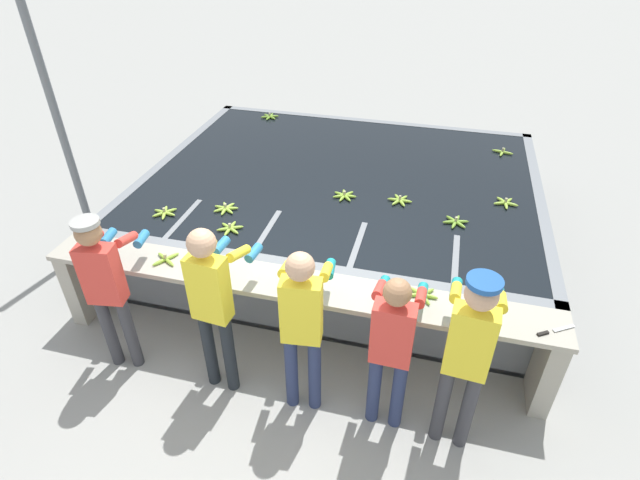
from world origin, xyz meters
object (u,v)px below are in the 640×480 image
worker_1 (213,297)px  banana_bunch_floating_0 (400,200)px  banana_bunch_floating_6 (165,213)px  knife_1 (550,332)px  banana_bunch_floating_5 (456,222)px  banana_bunch_floating_2 (230,228)px  worker_2 (302,319)px  worker_0 (106,281)px  banana_bunch_floating_3 (270,117)px  banana_bunch_floating_4 (344,196)px  banana_bunch_floating_8 (503,152)px  banana_bunch_floating_1 (226,208)px  banana_bunch_floating_7 (505,203)px  banana_bunch_ledge_0 (422,294)px  knife_0 (306,277)px  worker_4 (468,348)px  worker_3 (392,342)px  banana_bunch_ledge_1 (166,259)px  support_post_left (60,128)px

worker_1 → banana_bunch_floating_0: size_ratio=6.12×
banana_bunch_floating_6 → knife_1: bearing=-12.4°
banana_bunch_floating_5 → banana_bunch_floating_2: bearing=-162.4°
knife_1 → worker_2: bearing=-166.9°
worker_0 → banana_bunch_floating_6: 1.28m
banana_bunch_floating_2 → banana_bunch_floating_3: 3.17m
banana_bunch_floating_4 → banana_bunch_floating_8: size_ratio=1.00×
banana_bunch_floating_1 → banana_bunch_floating_7: 3.13m
worker_0 → knife_1: worker_0 is taller
worker_0 → worker_1: size_ratio=0.95×
worker_2 → banana_bunch_ledge_0: worker_2 is taller
worker_0 → banana_bunch_floating_4: bearing=51.9°
worker_2 → banana_bunch_floating_7: bearing=55.9°
knife_0 → worker_1: bearing=-136.7°
banana_bunch_floating_4 → banana_bunch_floating_7: size_ratio=1.01×
worker_4 → worker_0: bearing=178.6°
worker_3 → knife_1: bearing=20.0°
banana_bunch_floating_5 → banana_bunch_floating_6: (-3.07, -0.61, 0.00)m
worker_1 → banana_bunch_ledge_1: (-0.73, 0.51, -0.12)m
worker_0 → support_post_left: bearing=133.0°
banana_bunch_floating_2 → banana_bunch_floating_8: size_ratio=1.00×
worker_4 → banana_bunch_ledge_0: worker_4 is taller
worker_3 → banana_bunch_ledge_0: worker_3 is taller
worker_1 → banana_bunch_floating_2: bearing=106.9°
banana_bunch_floating_3 → banana_bunch_floating_5: size_ratio=1.00×
banana_bunch_floating_2 → banana_bunch_floating_3: same height
banana_bunch_floating_4 → banana_bunch_ledge_1: 2.13m
banana_bunch_floating_2 → banana_bunch_floating_5: bearing=17.6°
banana_bunch_floating_2 → banana_bunch_floating_6: bearing=172.2°
banana_bunch_floating_2 → banana_bunch_floating_8: bearing=43.5°
support_post_left → knife_0: bearing=-18.3°
banana_bunch_ledge_1 → worker_0: bearing=-119.7°
banana_bunch_ledge_1 → knife_0: (1.36, 0.08, -0.01)m
banana_bunch_floating_1 → support_post_left: support_post_left is taller
banana_bunch_floating_0 → knife_0: 1.72m
worker_0 → banana_bunch_floating_5: size_ratio=5.82×
worker_0 → banana_bunch_floating_5: 3.47m
banana_bunch_floating_1 → banana_bunch_floating_5: same height
worker_2 → worker_4: 1.27m
worker_2 → banana_bunch_floating_4: 2.16m
banana_bunch_ledge_0 → banana_bunch_floating_5: bearing=79.2°
knife_1 → worker_4: bearing=-143.0°
banana_bunch_floating_0 → banana_bunch_floating_6: same height
worker_2 → worker_1: bearing=178.3°
banana_bunch_ledge_0 → banana_bunch_ledge_1: (-2.39, -0.10, 0.00)m
banana_bunch_floating_1 → banana_bunch_floating_4: 1.35m
banana_bunch_floating_8 → support_post_left: support_post_left is taller
banana_bunch_ledge_0 → knife_1: (1.03, -0.18, -0.01)m
banana_bunch_floating_8 → banana_bunch_ledge_0: size_ratio=1.00×
banana_bunch_floating_2 → worker_0: bearing=-119.9°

